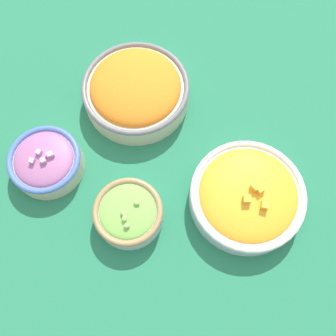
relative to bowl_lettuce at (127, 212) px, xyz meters
The scene contains 5 objects.
ground_plane 0.12m from the bowl_lettuce, 91.27° to the right, with size 3.00×3.00×0.00m, color #23704C.
bowl_lettuce is the anchor object (origin of this frame).
bowl_squash 0.23m from the bowl_lettuce, 132.72° to the right, with size 0.22×0.22×0.08m.
bowl_carrots 0.27m from the bowl_lettuce, 52.45° to the right, with size 0.23×0.23×0.08m.
bowl_red_onion 0.20m from the bowl_lettuce, ahead, with size 0.15×0.15×0.07m.
Camera 1 is at (-0.17, 0.20, 0.73)m, focal length 40.00 mm.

